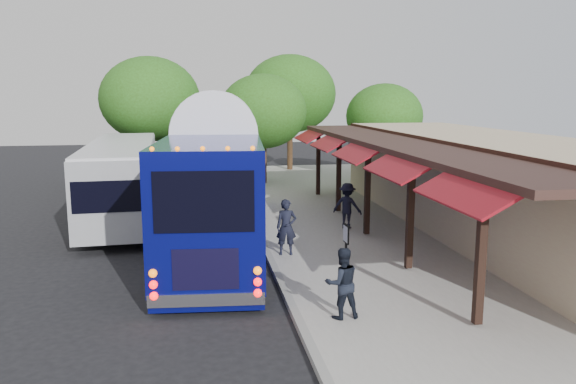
{
  "coord_description": "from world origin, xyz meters",
  "views": [
    {
      "loc": [
        -2.13,
        -14.65,
        5.13
      ],
      "look_at": [
        0.96,
        4.05,
        1.8
      ],
      "focal_mm": 35.0,
      "sensor_mm": 36.0,
      "label": 1
    }
  ],
  "objects": [
    {
      "name": "ped_b",
      "position": [
        1.01,
        -3.04,
        0.96
      ],
      "size": [
        0.84,
        0.68,
        1.62
      ],
      "primitive_type": "imported",
      "rotation": [
        0.0,
        0.0,
        3.23
      ],
      "color": "black",
      "rests_on": "sidewalk"
    },
    {
      "name": "tree_mid",
      "position": [
        4.06,
        21.97,
        5.11
      ],
      "size": [
        5.98,
        5.98,
        7.66
      ],
      "color": "#382314",
      "rests_on": "ground"
    },
    {
      "name": "curb",
      "position": [
        0.05,
        4.0,
        0.07
      ],
      "size": [
        0.2,
        40.0,
        0.16
      ],
      "primitive_type": "cube",
      "color": "gray",
      "rests_on": "ground"
    },
    {
      "name": "coach_bus",
      "position": [
        -1.45,
        4.18,
        2.24
      ],
      "size": [
        3.8,
        13.17,
        4.16
      ],
      "rotation": [
        0.0,
        0.0,
        -0.08
      ],
      "color": "#070B5A",
      "rests_on": "ground"
    },
    {
      "name": "sidewalk",
      "position": [
        5.0,
        4.0,
        0.07
      ],
      "size": [
        10.0,
        40.0,
        0.15
      ],
      "primitive_type": "cube",
      "color": "#9E9B93",
      "rests_on": "ground"
    },
    {
      "name": "ped_a",
      "position": [
        0.6,
        2.15,
        1.03
      ],
      "size": [
        0.68,
        0.48,
        1.75
      ],
      "primitive_type": "imported",
      "rotation": [
        0.0,
        0.0,
        -0.1
      ],
      "color": "black",
      "rests_on": "sidewalk"
    },
    {
      "name": "tree_left",
      "position": [
        1.64,
        16.65,
        4.15
      ],
      "size": [
        4.87,
        4.87,
        6.23
      ],
      "color": "#382314",
      "rests_on": "ground"
    },
    {
      "name": "ground",
      "position": [
        0.0,
        0.0,
        0.0
      ],
      "size": [
        90.0,
        90.0,
        0.0
      ],
      "primitive_type": "plane",
      "color": "black",
      "rests_on": "ground"
    },
    {
      "name": "tree_right",
      "position": [
        8.83,
        17.05,
        3.82
      ],
      "size": [
        4.48,
        4.48,
        5.73
      ],
      "color": "#382314",
      "rests_on": "ground"
    },
    {
      "name": "sign_board",
      "position": [
        2.32,
        1.4,
        0.88
      ],
      "size": [
        0.07,
        0.49,
        1.07
      ],
      "rotation": [
        0.0,
        0.0,
        0.03
      ],
      "color": "black",
      "rests_on": "sidewalk"
    },
    {
      "name": "city_bus",
      "position": [
        -5.16,
        9.23,
        1.74
      ],
      "size": [
        3.14,
        11.81,
        3.14
      ],
      "rotation": [
        0.0,
        0.0,
        0.05
      ],
      "color": "gray",
      "rests_on": "ground"
    },
    {
      "name": "ped_c",
      "position": [
        0.68,
        10.89,
        0.93
      ],
      "size": [
        0.95,
        0.89,
        1.57
      ],
      "primitive_type": "imported",
      "rotation": [
        0.0,
        0.0,
        3.84
      ],
      "color": "black",
      "rests_on": "sidewalk"
    },
    {
      "name": "station_shelter",
      "position": [
        8.38,
        4.0,
        1.85
      ],
      "size": [
        8.15,
        20.0,
        3.6
      ],
      "color": "tan",
      "rests_on": "ground"
    },
    {
      "name": "tree_far",
      "position": [
        -4.6,
        18.4,
        4.82
      ],
      "size": [
        5.64,
        5.64,
        7.22
      ],
      "color": "#382314",
      "rests_on": "ground"
    },
    {
      "name": "ped_d",
      "position": [
        3.4,
        5.22,
        1.0
      ],
      "size": [
        1.27,
        1.13,
        1.71
      ],
      "primitive_type": "imported",
      "rotation": [
        0.0,
        0.0,
        2.57
      ],
      "color": "black",
      "rests_on": "sidewalk"
    }
  ]
}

